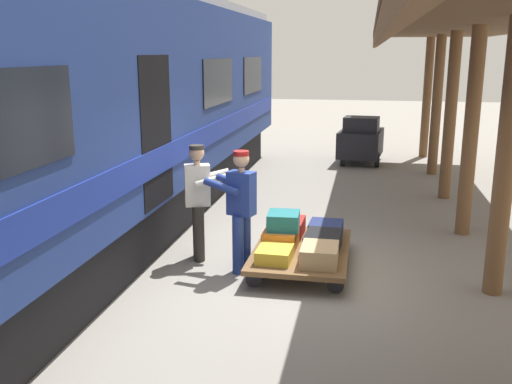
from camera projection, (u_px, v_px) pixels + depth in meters
ground_plane at (305, 279)px, 7.74m from camera, size 60.00×60.00×0.00m
train_car at (54, 121)px, 7.90m from camera, size 3.03×18.75×4.00m
luggage_cart at (302, 251)px, 8.10m from camera, size 1.32×2.04×0.29m
suitcase_tan_vintage at (319, 255)px, 7.47m from camera, size 0.48×0.59×0.25m
suitcase_yellow_case at (275, 254)px, 7.59m from camera, size 0.46×0.53×0.18m
suitcase_black_hardshell at (323, 241)px, 8.00m from camera, size 0.52×0.65×0.24m
suitcase_navy_fabric at (326, 230)px, 8.54m from camera, size 0.50×0.51×0.24m
suitcase_orange_carryall at (281, 238)px, 8.11m from camera, size 0.48×0.61×0.26m
suitcase_red_plastic at (286, 227)px, 8.65m from camera, size 0.53×0.59×0.25m
suitcase_teal_softside at (283, 221)px, 8.08m from camera, size 0.46×0.49×0.24m
porter_in_overalls at (240, 207)px, 7.82m from camera, size 0.73×0.55×1.70m
porter_by_door at (199, 198)px, 8.28m from camera, size 0.73×0.58×1.70m
baggage_tug at (361, 140)px, 15.67m from camera, size 1.28×1.81×1.30m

